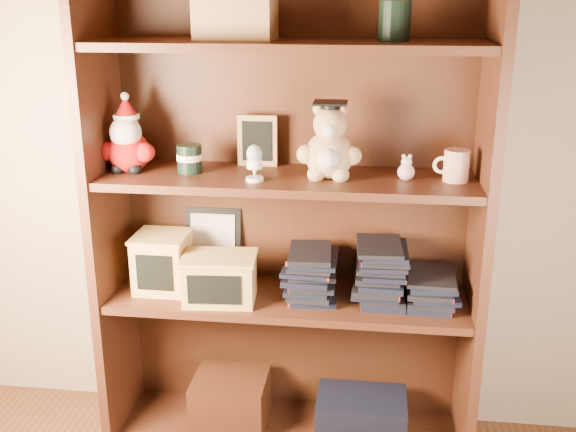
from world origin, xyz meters
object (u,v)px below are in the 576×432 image
(grad_teddy_bear, at_px, (329,149))
(treats_box, at_px, (162,262))
(teacher_mug, at_px, (456,166))
(bookcase, at_px, (289,223))

(grad_teddy_bear, height_order, treats_box, grad_teddy_bear)
(grad_teddy_bear, height_order, teacher_mug, grad_teddy_bear)
(grad_teddy_bear, xyz_separation_m, treats_box, (-0.54, 0.01, -0.39))
(grad_teddy_bear, distance_m, treats_box, 0.67)
(grad_teddy_bear, relative_size, teacher_mug, 2.21)
(teacher_mug, distance_m, treats_box, 0.98)
(bookcase, relative_size, grad_teddy_bear, 6.80)
(bookcase, height_order, grad_teddy_bear, bookcase)
(bookcase, height_order, treats_box, bookcase)
(bookcase, xyz_separation_m, teacher_mug, (0.50, -0.05, 0.22))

